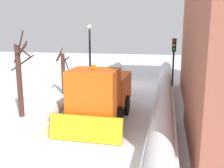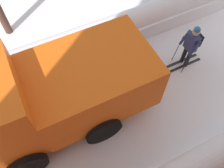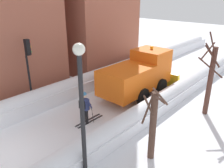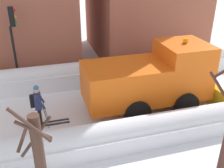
{
  "view_description": "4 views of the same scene",
  "coord_description": "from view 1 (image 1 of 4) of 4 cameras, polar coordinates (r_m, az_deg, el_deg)",
  "views": [
    {
      "loc": [
        -2.79,
        21.76,
        4.63
      ],
      "look_at": [
        0.28,
        7.57,
        1.61
      ],
      "focal_mm": 40.96,
      "sensor_mm": 36.0,
      "label": 1
    },
    {
      "loc": [
        -3.02,
        8.99,
        7.06
      ],
      "look_at": [
        0.3,
        7.35,
        1.09
      ],
      "focal_mm": 38.64,
      "sensor_mm": 36.0,
      "label": 2
    },
    {
      "loc": [
        8.77,
        -2.79,
        6.58
      ],
      "look_at": [
        0.36,
        6.66,
        1.5
      ],
      "focal_mm": 37.06,
      "sensor_mm": 36.0,
      "label": 3
    },
    {
      "loc": [
        9.99,
        4.6,
        6.26
      ],
      "look_at": [
        -0.2,
        7.57,
        1.07
      ],
      "focal_mm": 42.36,
      "sensor_mm": 36.0,
      "label": 4
    }
  ],
  "objects": [
    {
      "name": "skier",
      "position": [
        18.13,
        1.3,
        0.2
      ],
      "size": [
        0.62,
        1.8,
        1.81
      ],
      "color": "black",
      "rests_on": "ground"
    },
    {
      "name": "snowbank_left",
      "position": [
        12.43,
        11.29,
        -7.39
      ],
      "size": [
        1.1,
        36.0,
        1.28
      ],
      "color": "white",
      "rests_on": "ground"
    },
    {
      "name": "ground_plane",
      "position": [
        12.94,
        -1.09,
        -9.22
      ],
      "size": [
        80.0,
        80.0,
        0.0
      ],
      "primitive_type": "plane",
      "color": "white"
    },
    {
      "name": "snowbank_right",
      "position": [
        13.63,
        -12.36,
        -6.25
      ],
      "size": [
        1.1,
        36.0,
        1.08
      ],
      "color": "white",
      "rests_on": "ground"
    },
    {
      "name": "street_lamp",
      "position": [
        21.0,
        -4.98,
        7.96
      ],
      "size": [
        0.4,
        0.4,
        5.13
      ],
      "color": "black",
      "rests_on": "ground"
    },
    {
      "name": "plow_truck",
      "position": [
        13.33,
        -2.37,
        -1.95
      ],
      "size": [
        3.2,
        5.98,
        3.12
      ],
      "color": "orange",
      "rests_on": "ground"
    },
    {
      "name": "bare_tree_near",
      "position": [
        19.24,
        -10.83,
        2.56
      ],
      "size": [
        0.9,
        0.91,
        3.43
      ],
      "color": "#4A3227",
      "rests_on": "ground"
    },
    {
      "name": "bare_tree_mid",
      "position": [
        14.61,
        -19.91,
        1.26
      ],
      "size": [
        1.38,
        1.26,
        4.68
      ],
      "color": "#4E2E25",
      "rests_on": "ground"
    },
    {
      "name": "traffic_light_pole",
      "position": [
        18.3,
        13.59,
        6.03
      ],
      "size": [
        0.28,
        0.42,
        4.14
      ],
      "color": "black",
      "rests_on": "ground"
    }
  ]
}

